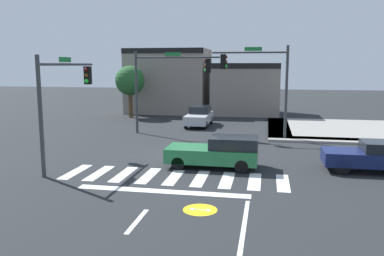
{
  "coord_description": "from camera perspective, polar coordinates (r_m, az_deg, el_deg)",
  "views": [
    {
      "loc": [
        3.88,
        -20.72,
        4.81
      ],
      "look_at": [
        -0.43,
        1.95,
        1.14
      ],
      "focal_mm": 37.15,
      "sensor_mm": 36.0,
      "label": 1
    }
  ],
  "objects": [
    {
      "name": "ground_plane",
      "position": [
        21.62,
        0.17,
        -3.8
      ],
      "size": [
        120.0,
        120.0,
        0.0
      ],
      "primitive_type": "plane",
      "color": "#232628"
    },
    {
      "name": "crosswalk_near",
      "position": [
        17.36,
        -2.59,
        -7.04
      ],
      "size": [
        9.74,
        2.53,
        0.01
      ],
      "color": "silver",
      "rests_on": "ground_plane"
    },
    {
      "name": "bike_detector_marking",
      "position": [
        13.61,
        1.18,
        -11.64
      ],
      "size": [
        1.16,
        1.16,
        0.01
      ],
      "color": "yellow",
      "rests_on": "ground_plane"
    },
    {
      "name": "curb_corner_northeast",
      "position": [
        30.85,
        19.24,
        -0.29
      ],
      "size": [
        10.0,
        10.6,
        0.15
      ],
      "color": "gray",
      "rests_on": "ground_plane"
    },
    {
      "name": "storefront_row",
      "position": [
        40.31,
        0.68,
        6.41
      ],
      "size": [
        15.0,
        6.14,
        6.39
      ],
      "color": "gray",
      "rests_on": "ground_plane"
    },
    {
      "name": "traffic_signal_southwest",
      "position": [
        19.76,
        -17.84,
        5.27
      ],
      "size": [
        0.32,
        5.28,
        5.23
      ],
      "rotation": [
        0.0,
        0.0,
        1.57
      ],
      "color": "#383A3D",
      "rests_on": "ground_plane"
    },
    {
      "name": "traffic_signal_northwest",
      "position": [
        27.6,
        -3.54,
        7.4
      ],
      "size": [
        5.97,
        0.32,
        5.75
      ],
      "color": "#383A3D",
      "rests_on": "ground_plane"
    },
    {
      "name": "traffic_signal_northeast",
      "position": [
        25.99,
        9.59,
        7.49
      ],
      "size": [
        4.87,
        0.32,
        6.03
      ],
      "rotation": [
        0.0,
        0.0,
        3.14
      ],
      "color": "#383A3D",
      "rests_on": "ground_plane"
    },
    {
      "name": "car_navy",
      "position": [
        19.83,
        25.12,
        -3.7
      ],
      "size": [
        4.59,
        1.78,
        1.41
      ],
      "rotation": [
        0.0,
        0.0,
        3.14
      ],
      "color": "#141E4C",
      "rests_on": "ground_plane"
    },
    {
      "name": "car_green",
      "position": [
        18.81,
        3.69,
        -3.41
      ],
      "size": [
        4.29,
        1.87,
        1.49
      ],
      "rotation": [
        0.0,
        0.0,
        3.14
      ],
      "color": "#1E6638",
      "rests_on": "ground_plane"
    },
    {
      "name": "car_silver",
      "position": [
        31.66,
        1.04,
        1.7
      ],
      "size": [
        1.72,
        4.34,
        1.53
      ],
      "rotation": [
        0.0,
        0.0,
        -1.57
      ],
      "color": "#B7BABF",
      "rests_on": "ground_plane"
    },
    {
      "name": "roadside_tree",
      "position": [
        36.89,
        -8.9,
        6.7
      ],
      "size": [
        2.69,
        2.69,
        4.74
      ],
      "color": "#4C3823",
      "rests_on": "ground_plane"
    }
  ]
}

